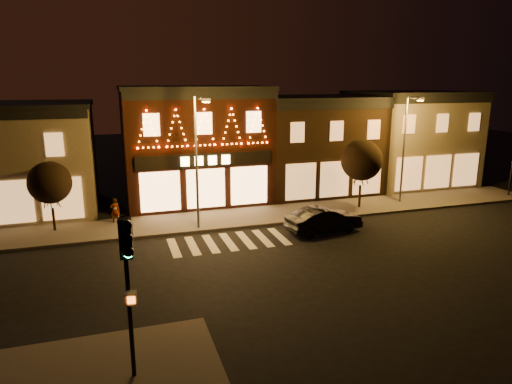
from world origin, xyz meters
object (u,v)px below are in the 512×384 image
traffic_signal_near (128,267)px  streetlamp_mid (198,153)px  dark_sedan (324,220)px  pedestrian (115,210)px

traffic_signal_near → streetlamp_mid: streetlamp_mid is taller
dark_sedan → pedestrian: 12.73m
dark_sedan → pedestrian: pedestrian is taller
streetlamp_mid → dark_sedan: bearing=-6.2°
pedestrian → traffic_signal_near: bearing=77.9°
traffic_signal_near → streetlamp_mid: size_ratio=0.65×
dark_sedan → pedestrian: (-11.62, 5.21, 0.17)m
traffic_signal_near → dark_sedan: (11.35, 10.79, -2.91)m
streetlamp_mid → traffic_signal_near: bearing=-95.3°
dark_sedan → pedestrian: bearing=58.3°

